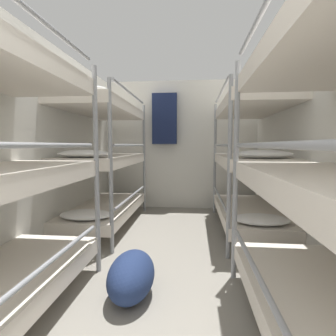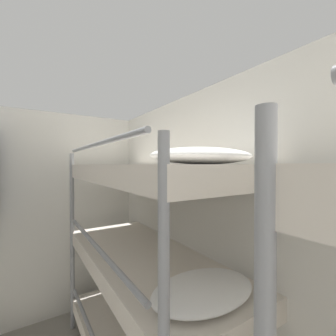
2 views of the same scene
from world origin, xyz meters
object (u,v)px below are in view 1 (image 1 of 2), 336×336
(bunk_stack_left_far, at_px, (104,159))
(duffel_bag, at_px, (131,276))
(hanging_coat, at_px, (165,119))
(bunk_stack_right_far, at_px, (250,160))

(bunk_stack_left_far, xyz_separation_m, duffel_bag, (0.79, -1.67, -0.80))
(duffel_bag, distance_m, hanging_coat, 3.20)
(duffel_bag, bearing_deg, bunk_stack_right_far, 54.13)
(duffel_bag, xyz_separation_m, hanging_coat, (-0.06, 2.84, 1.47))
(bunk_stack_right_far, xyz_separation_m, hanging_coat, (-1.27, 1.18, 0.67))
(bunk_stack_right_far, relative_size, duffel_bag, 3.31)
(bunk_stack_left_far, bearing_deg, duffel_bag, -64.75)
(bunk_stack_left_far, bearing_deg, hanging_coat, 58.49)
(bunk_stack_right_far, xyz_separation_m, duffel_bag, (-1.20, -1.67, -0.80))
(bunk_stack_left_far, height_order, hanging_coat, hanging_coat)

